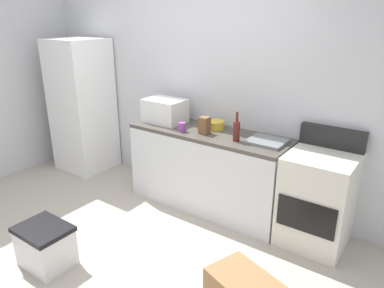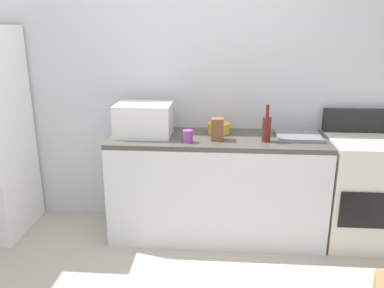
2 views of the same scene
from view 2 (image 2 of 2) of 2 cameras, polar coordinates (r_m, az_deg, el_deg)
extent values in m
cube|color=silver|center=(3.55, -0.99, 8.92)|extent=(5.00, 0.10, 2.60)
cube|color=silver|center=(3.43, 3.57, -6.54)|extent=(1.80, 0.60, 0.86)
cube|color=#4C473F|center=(3.28, 3.71, 0.69)|extent=(1.80, 0.60, 0.04)
cube|color=silver|center=(3.63, 23.35, -6.31)|extent=(0.60, 0.60, 0.90)
cube|color=black|center=(3.38, 24.91, -8.79)|extent=(0.52, 0.02, 0.30)
cube|color=black|center=(3.70, 23.10, 3.16)|extent=(0.60, 0.08, 0.20)
cube|color=white|center=(3.31, -7.01, 3.53)|extent=(0.46, 0.34, 0.27)
cube|color=slate|center=(3.35, 15.20, 1.12)|extent=(0.36, 0.32, 0.03)
cylinder|color=#591E19|center=(3.17, 10.78, 2.11)|extent=(0.07, 0.07, 0.20)
cylinder|color=#591E19|center=(3.14, 10.93, 4.76)|extent=(0.03, 0.03, 0.10)
cylinder|color=purple|center=(3.10, -0.61, 1.14)|extent=(0.08, 0.08, 0.10)
cube|color=brown|center=(3.17, 3.70, 2.17)|extent=(0.10, 0.10, 0.18)
cylinder|color=gold|center=(3.38, 3.94, 2.33)|extent=(0.19, 0.19, 0.09)
camera|label=1|loc=(2.00, 96.16, 7.31)|focal=33.68mm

